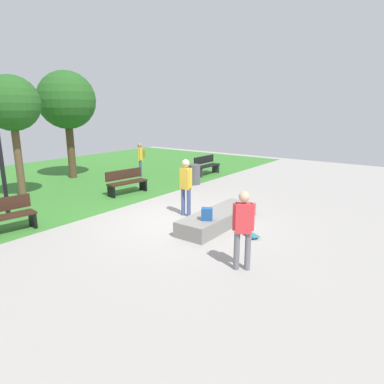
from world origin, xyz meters
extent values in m
plane|color=#9E9993|center=(0.00, 0.00, 0.00)|extent=(28.00, 28.00, 0.00)
cube|color=#387A2D|center=(0.00, 8.16, 0.00)|extent=(26.60, 11.67, 0.01)
cube|color=gray|center=(0.34, -1.16, 0.20)|extent=(2.89, 0.88, 0.40)
cube|color=#1E4C8C|center=(-0.46, -1.31, 0.56)|extent=(0.32, 0.34, 0.32)
cylinder|color=slate|center=(-1.68, -2.86, 0.40)|extent=(0.12, 0.12, 0.79)
cylinder|color=slate|center=(-1.57, -3.05, 0.40)|extent=(0.12, 0.12, 0.79)
cube|color=red|center=(-1.62, -2.95, 1.09)|extent=(0.34, 0.38, 0.59)
cylinder|color=red|center=(-1.71, -2.81, 1.11)|extent=(0.09, 0.09, 0.55)
cylinder|color=red|center=(-1.54, -3.10, 1.11)|extent=(0.09, 0.09, 0.55)
sphere|color=tan|center=(-1.62, -2.95, 1.53)|extent=(0.21, 0.21, 0.21)
cylinder|color=#3F5184|center=(0.48, -0.02, 0.42)|extent=(0.12, 0.12, 0.84)
cylinder|color=#3F5184|center=(0.49, 0.20, 0.42)|extent=(0.12, 0.12, 0.84)
cube|color=gold|center=(0.48, 0.09, 1.15)|extent=(0.21, 0.33, 0.63)
cylinder|color=gold|center=(0.48, -0.08, 1.18)|extent=(0.09, 0.09, 0.58)
cylinder|color=gold|center=(0.49, 0.26, 1.18)|extent=(0.09, 0.09, 0.58)
sphere|color=tan|center=(0.48, 0.09, 1.61)|extent=(0.23, 0.23, 0.23)
cube|color=teal|center=(0.16, -2.16, 0.07)|extent=(0.55, 0.80, 0.02)
cylinder|color=silver|center=(0.22, -1.88, 0.03)|extent=(0.05, 0.06, 0.06)
cylinder|color=silver|center=(0.36, -1.95, 0.03)|extent=(0.05, 0.06, 0.06)
cylinder|color=silver|center=(-0.04, -2.37, 0.03)|extent=(0.05, 0.06, 0.06)
cylinder|color=silver|center=(0.10, -2.45, 0.03)|extent=(0.05, 0.06, 0.06)
cube|color=#331E14|center=(-3.55, 2.95, 0.45)|extent=(1.64, 0.65, 0.06)
cube|color=black|center=(-2.82, 2.85, 0.23)|extent=(0.13, 0.40, 0.45)
cube|color=black|center=(6.27, 3.19, 0.45)|extent=(1.60, 0.45, 0.06)
cube|color=black|center=(6.27, 3.41, 0.73)|extent=(1.60, 0.07, 0.36)
cube|color=#2D2D33|center=(7.00, 3.19, 0.23)|extent=(0.08, 0.40, 0.45)
cube|color=#2D2D33|center=(5.53, 3.20, 0.23)|extent=(0.08, 0.40, 0.45)
cube|color=#331E14|center=(1.30, 3.51, 0.45)|extent=(1.64, 0.64, 0.06)
cube|color=#331E14|center=(1.33, 3.73, 0.73)|extent=(1.59, 0.26, 0.36)
cube|color=black|center=(2.03, 3.42, 0.23)|extent=(0.13, 0.40, 0.45)
cube|color=black|center=(0.57, 3.60, 0.23)|extent=(0.13, 0.40, 0.45)
cylinder|color=#4C3823|center=(1.92, 7.91, 1.39)|extent=(0.34, 0.34, 2.78)
sphere|color=#23561E|center=(1.92, 7.91, 3.54)|extent=(2.56, 2.56, 2.56)
cylinder|color=brown|center=(-1.48, 5.97, 1.40)|extent=(0.26, 0.26, 2.79)
sphere|color=#23561E|center=(-1.48, 5.97, 3.35)|extent=(1.87, 1.87, 1.87)
cylinder|color=black|center=(-2.82, 4.23, 2.04)|extent=(0.12, 0.12, 4.09)
cylinder|color=#4C4C51|center=(4.17, 2.48, 0.43)|extent=(0.52, 0.52, 0.85)
cylinder|color=#3F5184|center=(3.99, 5.50, 0.39)|extent=(0.12, 0.12, 0.77)
cylinder|color=#3F5184|center=(4.14, 5.67, 0.39)|extent=(0.12, 0.12, 0.77)
cube|color=gold|center=(4.06, 5.59, 1.06)|extent=(0.36, 0.37, 0.58)
cylinder|color=gold|center=(3.95, 5.46, 1.09)|extent=(0.09, 0.09, 0.53)
cylinder|color=gold|center=(4.18, 5.71, 1.09)|extent=(0.09, 0.09, 0.53)
sphere|color=#9E7556|center=(4.06, 5.59, 1.49)|extent=(0.21, 0.21, 0.21)
cube|color=olive|center=(4.18, 5.48, 1.09)|extent=(0.29, 0.30, 0.36)
camera|label=1|loc=(-7.23, -5.85, 3.17)|focal=31.38mm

